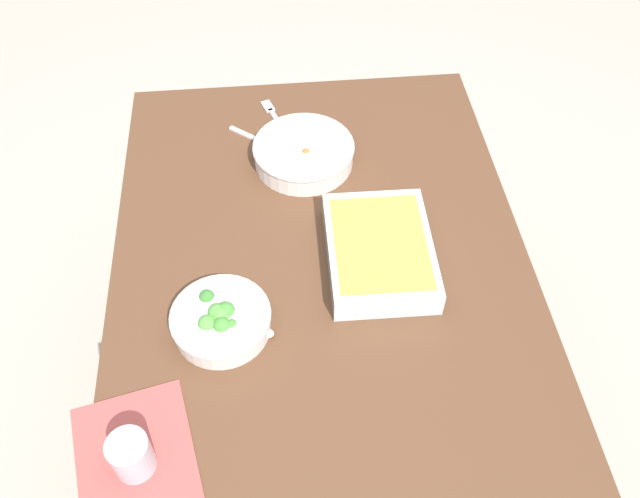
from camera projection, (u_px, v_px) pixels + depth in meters
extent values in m
plane|color=#B2A899|center=(320.00, 404.00, 2.03)|extent=(6.00, 6.00, 0.00)
cube|color=brown|center=(320.00, 255.00, 1.48)|extent=(1.20, 0.90, 0.04)
cylinder|color=brown|center=(425.00, 188.00, 2.13)|extent=(0.06, 0.06, 0.70)
cylinder|color=brown|center=(179.00, 205.00, 2.08)|extent=(0.06, 0.06, 0.70)
cube|color=#B24C47|center=(137.00, 465.00, 1.15)|extent=(0.32, 0.26, 0.00)
cylinder|color=silver|center=(304.00, 154.00, 1.62)|extent=(0.24, 0.24, 0.05)
torus|color=silver|center=(303.00, 146.00, 1.60)|extent=(0.25, 0.25, 0.01)
cylinder|color=#B2844C|center=(304.00, 153.00, 1.61)|extent=(0.20, 0.20, 0.03)
sphere|color=#B2844C|center=(304.00, 145.00, 1.61)|extent=(0.01, 0.01, 0.01)
sphere|color=silver|center=(327.00, 148.00, 1.60)|extent=(0.02, 0.02, 0.02)
sphere|color=#C66633|center=(306.00, 153.00, 1.59)|extent=(0.02, 0.02, 0.02)
cylinder|color=silver|center=(221.00, 321.00, 1.31)|extent=(0.19, 0.19, 0.05)
torus|color=silver|center=(220.00, 315.00, 1.29)|extent=(0.20, 0.20, 0.01)
cylinder|color=#8CB272|center=(221.00, 320.00, 1.31)|extent=(0.16, 0.16, 0.02)
sphere|color=#569E42|center=(207.00, 324.00, 1.28)|extent=(0.04, 0.04, 0.04)
sphere|color=#3D7A33|center=(207.00, 297.00, 1.32)|extent=(0.03, 0.03, 0.03)
sphere|color=#478C38|center=(232.00, 325.00, 1.28)|extent=(0.02, 0.02, 0.02)
sphere|color=#478C38|center=(225.00, 312.00, 1.30)|extent=(0.02, 0.02, 0.02)
sphere|color=#569E42|center=(217.00, 313.00, 1.30)|extent=(0.04, 0.04, 0.04)
sphere|color=#569E42|center=(221.00, 316.00, 1.29)|extent=(0.04, 0.04, 0.04)
sphere|color=#478C38|center=(222.00, 326.00, 1.28)|extent=(0.04, 0.04, 0.04)
sphere|color=#478C38|center=(226.00, 311.00, 1.30)|extent=(0.04, 0.04, 0.04)
sphere|color=#478C38|center=(213.00, 316.00, 1.30)|extent=(0.02, 0.02, 0.02)
cube|color=silver|center=(379.00, 252.00, 1.42)|extent=(0.30, 0.23, 0.06)
cube|color=gold|center=(380.00, 248.00, 1.41)|extent=(0.27, 0.20, 0.04)
cylinder|color=#B2BCC6|center=(131.00, 456.00, 1.12)|extent=(0.07, 0.07, 0.08)
cylinder|color=black|center=(133.00, 459.00, 1.13)|extent=(0.06, 0.06, 0.05)
cube|color=silver|center=(252.00, 137.00, 1.69)|extent=(0.10, 0.12, 0.01)
ellipsoid|color=silver|center=(279.00, 149.00, 1.66)|extent=(0.05, 0.05, 0.01)
cube|color=silver|center=(223.00, 327.00, 1.33)|extent=(0.05, 0.14, 0.01)
ellipsoid|color=silver|center=(264.00, 333.00, 1.32)|extent=(0.04, 0.05, 0.01)
cube|color=silver|center=(280.00, 125.00, 1.72)|extent=(0.14, 0.06, 0.01)
cube|color=silver|center=(268.00, 106.00, 1.77)|extent=(0.05, 0.04, 0.01)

